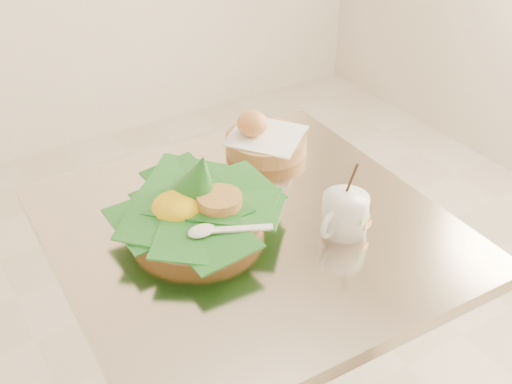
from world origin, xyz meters
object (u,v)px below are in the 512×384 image
cafe_table (251,312)px  rice_basket (196,205)px  coffee_mug (344,213)px  bread_basket (264,140)px

cafe_table → rice_basket: 0.28m
rice_basket → coffee_mug: (0.22, -0.16, -0.00)m
cafe_table → coffee_mug: bearing=-36.7°
rice_basket → bread_basket: 0.30m
bread_basket → coffee_mug: 0.33m
rice_basket → bread_basket: bearing=33.0°
rice_basket → coffee_mug: bearing=-36.7°
cafe_table → coffee_mug: size_ratio=5.15×
rice_basket → coffee_mug: size_ratio=2.14×
cafe_table → rice_basket: (-0.08, 0.06, 0.26)m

